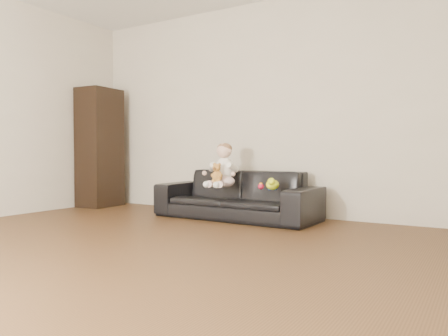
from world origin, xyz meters
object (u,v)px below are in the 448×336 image
Objects in this scene: cabinet at (100,148)px; baby at (223,168)px; sofa at (237,195)px; toy_rattle at (261,186)px; teddy_bear at (217,173)px; toy_green at (273,185)px; toy_blue_disc at (272,189)px.

cabinet is 2.12m from baby.
toy_rattle is at bearing -17.73° from sofa.
sofa is at bearing 65.73° from teddy_bear.
baby reaches higher than toy_rattle.
teddy_bear reaches higher than toy_rattle.
cabinet reaches higher than teddy_bear.
toy_rattle is at bearing -7.10° from cabinet.
toy_rattle is (0.49, -0.03, -0.19)m from baby.
baby is at bearing -135.71° from sofa.
cabinet is at bearing 176.74° from toy_green.
baby is at bearing 91.40° from teddy_bear.
sofa reaches higher than toy_green.
toy_blue_disc is at bearing -17.72° from baby.
toy_blue_disc is (2.72, -0.13, -0.46)m from cabinet.
toy_green is at bearing -13.73° from sofa.
teddy_bear reaches higher than toy_green.
cabinet is at bearing 176.79° from toy_rattle.
toy_blue_disc is (0.62, -0.01, -0.22)m from baby.
cabinet is 10.26× the size of toy_green.
sofa is 11.68× the size of toy_green.
teddy_bear is at bearing -166.53° from toy_blue_disc.
toy_rattle is (0.48, 0.12, -0.14)m from teddy_bear.
teddy_bear reaches higher than toy_blue_disc.
cabinet reaches higher than sofa.
cabinet is 2.15m from teddy_bear.
baby is 2.34× the size of teddy_bear.
cabinet reaches higher than toy_blue_disc.
sofa is 0.52m from toy_blue_disc.
toy_blue_disc is at bearing -10.91° from sofa.
baby is 3.14× the size of toy_green.
sofa is at bearing 160.50° from toy_rattle.
toy_blue_disc is at bearing 11.15° from teddy_bear.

